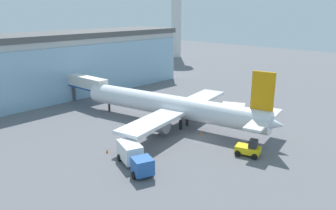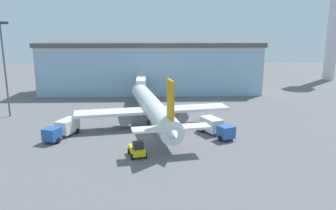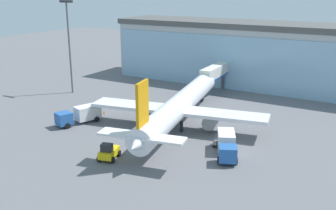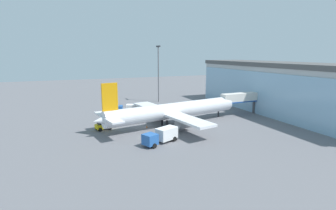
% 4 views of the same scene
% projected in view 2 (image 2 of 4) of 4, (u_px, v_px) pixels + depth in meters
% --- Properties ---
extents(ground, '(240.00, 240.00, 0.00)m').
position_uv_depth(ground, '(149.00, 136.00, 54.16)').
color(ground, slate).
extents(terminal_building, '(60.58, 14.54, 13.87)m').
position_uv_depth(terminal_building, '(151.00, 67.00, 91.20)').
color(terminal_building, '#B3B3B3').
rests_on(terminal_building, ground).
extents(jet_bridge, '(2.57, 11.93, 5.87)m').
position_uv_depth(jet_bridge, '(141.00, 83.00, 80.51)').
color(jet_bridge, silver).
rests_on(jet_bridge, ground).
extents(control_tower, '(8.40, 8.40, 40.51)m').
position_uv_depth(control_tower, '(336.00, 5.00, 109.88)').
color(control_tower, silver).
rests_on(control_tower, ground).
extents(apron_light_mast, '(3.20, 0.40, 18.75)m').
position_uv_depth(apron_light_mast, '(4.00, 62.00, 64.23)').
color(apron_light_mast, '#59595E').
rests_on(apron_light_mast, ground).
extents(airplane, '(28.09, 36.96, 10.61)m').
position_uv_depth(airplane, '(152.00, 108.00, 60.01)').
color(airplane, silver).
rests_on(airplane, ground).
extents(catering_truck, '(4.61, 7.61, 2.65)m').
position_uv_depth(catering_truck, '(63.00, 129.00, 53.50)').
color(catering_truck, '#2659A5').
rests_on(catering_truck, ground).
extents(fuel_truck, '(5.00, 7.56, 2.65)m').
position_uv_depth(fuel_truck, '(216.00, 127.00, 54.48)').
color(fuel_truck, '#2659A5').
rests_on(fuel_truck, ground).
extents(baggage_cart, '(3.11, 2.26, 1.50)m').
position_uv_depth(baggage_cart, '(206.00, 128.00, 56.82)').
color(baggage_cart, gray).
rests_on(baggage_cart, ground).
extents(pushback_tug, '(2.88, 3.56, 2.30)m').
position_uv_depth(pushback_tug, '(137.00, 150.00, 45.54)').
color(pushback_tug, yellow).
rests_on(pushback_tug, ground).
extents(safety_cone_nose, '(0.36, 0.36, 0.55)m').
position_uv_depth(safety_cone_nose, '(151.00, 133.00, 54.85)').
color(safety_cone_nose, orange).
rests_on(safety_cone_nose, ground).
extents(safety_cone_wingtip, '(0.36, 0.36, 0.55)m').
position_uv_depth(safety_cone_wingtip, '(73.00, 125.00, 59.42)').
color(safety_cone_wingtip, orange).
rests_on(safety_cone_wingtip, ground).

